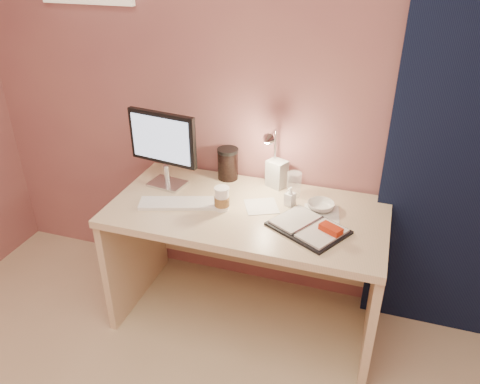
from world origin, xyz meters
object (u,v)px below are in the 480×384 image
(keyboard, at_px, (180,203))
(product_box, at_px, (277,174))
(planner, at_px, (310,227))
(monitor, at_px, (164,143))
(desk_lamp, at_px, (272,155))
(coffee_cup, at_px, (222,199))
(lotion_bottle, at_px, (290,196))
(bowl, at_px, (321,206))
(desk, at_px, (251,238))
(dark_jar, at_px, (228,165))
(clear_cup, at_px, (294,184))

(keyboard, bearing_deg, product_box, 21.76)
(keyboard, height_order, planner, planner)
(monitor, xyz_separation_m, desk_lamp, (0.57, 0.11, -0.04))
(planner, relative_size, coffee_cup, 3.37)
(planner, xyz_separation_m, product_box, (-0.26, 0.38, 0.06))
(lotion_bottle, bearing_deg, product_box, 122.60)
(desk_lamp, bearing_deg, bowl, -18.20)
(desk, distance_m, dark_jar, 0.43)
(lotion_bottle, bearing_deg, coffee_cup, -155.09)
(lotion_bottle, distance_m, desk_lamp, 0.24)
(planner, relative_size, clear_cup, 3.17)
(desk_lamp, bearing_deg, monitor, -164.53)
(coffee_cup, height_order, dark_jar, dark_jar)
(planner, relative_size, bowl, 3.09)
(desk, distance_m, coffee_cup, 0.33)
(desk, bearing_deg, clear_cup, 35.44)
(keyboard, xyz_separation_m, planner, (0.68, -0.02, 0.00))
(coffee_cup, distance_m, product_box, 0.39)
(keyboard, bearing_deg, coffee_cup, -11.73)
(keyboard, distance_m, product_box, 0.56)
(planner, height_order, dark_jar, dark_jar)
(coffee_cup, height_order, product_box, product_box)
(desk, distance_m, product_box, 0.38)
(keyboard, relative_size, product_box, 2.71)
(monitor, bearing_deg, coffee_cup, -13.56)
(desk, xyz_separation_m, keyboard, (-0.34, -0.14, 0.23))
(bowl, height_order, lotion_bottle, lotion_bottle)
(desk, xyz_separation_m, product_box, (0.08, 0.21, 0.30))
(planner, xyz_separation_m, desk_lamp, (-0.27, 0.32, 0.20))
(keyboard, bearing_deg, monitor, 113.16)
(clear_cup, distance_m, product_box, 0.14)
(desk, bearing_deg, desk_lamp, 66.11)
(lotion_bottle, height_order, dark_jar, dark_jar)
(keyboard, distance_m, lotion_bottle, 0.57)
(desk, height_order, planner, planner)
(monitor, height_order, coffee_cup, monitor)
(planner, bearing_deg, bowl, 114.33)
(dark_jar, relative_size, desk_lamp, 0.47)
(planner, distance_m, coffee_cup, 0.46)
(clear_cup, relative_size, desk_lamp, 0.39)
(monitor, relative_size, clear_cup, 3.21)
(planner, distance_m, clear_cup, 0.34)
(monitor, xyz_separation_m, keyboard, (0.16, -0.18, -0.24))
(bowl, height_order, desk_lamp, desk_lamp)
(desk_lamp, bearing_deg, coffee_cup, -120.75)
(planner, distance_m, dark_jar, 0.67)
(clear_cup, bearing_deg, planner, -64.35)
(bowl, bearing_deg, planner, -95.13)
(keyboard, distance_m, dark_jar, 0.39)
(coffee_cup, bearing_deg, product_box, 58.58)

